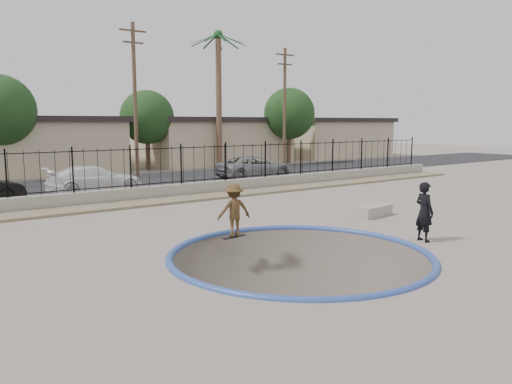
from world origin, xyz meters
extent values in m
cube|color=gray|center=(0.00, 12.00, -1.10)|extent=(120.00, 120.00, 2.20)
torus|color=#2E4A97|center=(0.00, -1.00, 0.00)|extent=(7.04, 7.04, 0.20)
cube|color=#92825F|center=(0.00, 9.20, 0.06)|extent=(42.00, 1.60, 0.11)
cube|color=gray|center=(0.00, 10.30, 0.30)|extent=(42.00, 0.45, 0.60)
cube|color=black|center=(0.00, 10.30, 0.72)|extent=(40.00, 0.04, 0.03)
cube|color=black|center=(0.00, 10.30, 2.30)|extent=(40.00, 0.04, 0.04)
cube|color=black|center=(0.00, 17.00, 0.02)|extent=(90.00, 8.00, 0.04)
cube|color=tan|center=(0.00, 26.50, 1.75)|extent=(10.00, 8.00, 3.50)
cube|color=black|center=(0.00, 26.50, 3.70)|extent=(10.60, 8.60, 0.40)
cube|color=tan|center=(14.00, 26.50, 1.75)|extent=(12.00, 8.00, 3.50)
cube|color=black|center=(14.00, 26.50, 3.70)|extent=(12.60, 8.60, 0.40)
cube|color=tan|center=(28.00, 26.50, 1.75)|extent=(11.00, 8.00, 3.50)
cube|color=black|center=(28.00, 26.50, 3.70)|extent=(11.60, 8.60, 0.40)
cylinder|color=brown|center=(12.00, 22.00, 5.00)|extent=(0.44, 0.44, 10.00)
sphere|color=#18471D|center=(12.00, 22.00, 9.95)|extent=(0.70, 0.70, 0.70)
cylinder|color=#473323|center=(4.00, 19.00, 4.75)|extent=(0.24, 0.24, 9.50)
cube|color=#473323|center=(4.00, 19.00, 9.00)|extent=(1.70, 0.10, 0.10)
cube|color=#473323|center=(4.00, 19.00, 8.30)|extent=(1.30, 0.10, 0.10)
cylinder|color=#473323|center=(16.00, 19.00, 4.50)|extent=(0.24, 0.24, 9.00)
cube|color=#473323|center=(16.00, 19.00, 8.50)|extent=(1.70, 0.10, 0.10)
cube|color=#473323|center=(16.00, 19.00, 7.80)|extent=(1.30, 0.10, 0.10)
cylinder|color=#473323|center=(-3.00, 23.00, 1.50)|extent=(0.34, 0.34, 3.00)
cylinder|color=#473323|center=(7.00, 24.00, 1.38)|extent=(0.34, 0.34, 2.75)
sphere|color=#143311|center=(7.00, 24.00, 3.85)|extent=(3.96, 3.96, 3.96)
cylinder|color=#473323|center=(19.00, 22.00, 1.50)|extent=(0.34, 0.34, 3.00)
sphere|color=#143311|center=(19.00, 22.00, 4.20)|extent=(4.32, 4.32, 4.32)
imported|color=brown|center=(-0.35, 1.60, 0.79)|extent=(1.13, 0.81, 1.58)
cube|color=black|center=(-0.35, 1.60, 0.06)|extent=(0.88, 0.35, 0.02)
cylinder|color=silver|center=(-0.62, 1.48, 0.03)|extent=(0.06, 0.04, 0.06)
cylinder|color=silver|center=(-0.65, 1.63, 0.03)|extent=(0.06, 0.04, 0.06)
cylinder|color=silver|center=(-0.05, 1.57, 0.03)|extent=(0.06, 0.04, 0.06)
cylinder|color=silver|center=(-0.08, 1.72, 0.03)|extent=(0.06, 0.04, 0.06)
imported|color=black|center=(4.00, -1.97, 0.89)|extent=(0.53, 0.71, 1.77)
cube|color=gray|center=(5.88, 1.56, 0.20)|extent=(1.67, 0.88, 0.40)
imported|color=white|center=(-0.47, 13.73, 0.70)|extent=(4.73, 2.20, 1.34)
imported|color=gray|center=(9.74, 14.31, 0.72)|extent=(5.00, 2.45, 1.37)
camera|label=1|loc=(-8.56, -10.64, 3.50)|focal=35.00mm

